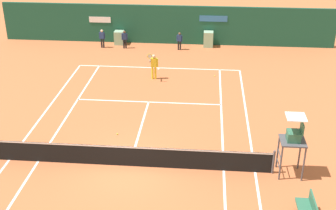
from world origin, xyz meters
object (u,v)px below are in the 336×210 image
player_on_baseline (154,65)px  tennis_ball_by_sideline (215,76)px  ball_kid_centre_post (125,38)px  tennis_ball_mid_court (117,134)px  player_bench (309,209)px  umpire_chair (294,138)px  ball_kid_left_post (179,40)px  ball_kid_right_post (102,37)px

player_on_baseline → tennis_ball_by_sideline: player_on_baseline is taller
player_on_baseline → ball_kid_centre_post: bearing=-70.0°
ball_kid_centre_post → tennis_ball_mid_court: (1.90, -12.90, -0.74)m
ball_kid_centre_post → player_bench: bearing=109.4°
umpire_chair → ball_kid_centre_post: (-9.60, 15.51, -0.94)m
umpire_chair → player_bench: umpire_chair is taller
ball_kid_left_post → ball_kid_centre_post: 4.04m
ball_kid_centre_post → tennis_ball_by_sideline: 8.31m
player_on_baseline → player_bench: bearing=112.5°
ball_kid_centre_post → tennis_ball_by_sideline: size_ratio=19.66×
player_on_baseline → tennis_ball_mid_court: player_on_baseline is taller
ball_kid_right_post → ball_kid_centre_post: 1.67m
player_on_baseline → tennis_ball_by_sideline: 3.95m
umpire_chair → ball_kid_left_post: bearing=19.7°
ball_kid_left_post → ball_kid_right_post: bearing=8.2°
player_bench → ball_kid_right_post: size_ratio=1.07×
player_on_baseline → ball_kid_right_post: size_ratio=1.32×
ball_kid_centre_post → tennis_ball_by_sideline: (6.60, -4.99, -0.74)m
umpire_chair → ball_kid_right_post: umpire_chair is taller
ball_kid_right_post → ball_kid_left_post: 5.71m
player_on_baseline → ball_kid_right_post: player_on_baseline is taller
tennis_ball_mid_court → player_bench: bearing=-35.2°
player_on_baseline → tennis_ball_mid_court: size_ratio=26.81×
ball_kid_left_post → tennis_ball_by_sideline: size_ratio=19.28×
player_on_baseline → tennis_ball_by_sideline: size_ratio=26.81×
player_bench → ball_kid_right_post: bearing=31.8°
ball_kid_right_post → ball_kid_left_post: ball_kid_right_post is taller
ball_kid_right_post → tennis_ball_mid_court: ball_kid_right_post is taller
umpire_chair → tennis_ball_by_sideline: (-3.00, 10.52, -1.67)m
player_on_baseline → ball_kid_right_post: 7.31m
umpire_chair → tennis_ball_mid_court: size_ratio=39.16×
umpire_chair → player_bench: 3.19m
umpire_chair → ball_kid_right_post: size_ratio=1.93×
ball_kid_centre_post → tennis_ball_mid_court: ball_kid_centre_post is taller
player_on_baseline → ball_kid_centre_post: (-2.83, 5.75, -0.18)m
tennis_ball_mid_court → tennis_ball_by_sideline: (4.70, 7.91, 0.00)m
umpire_chair → ball_kid_centre_post: size_ratio=1.99×
player_bench → tennis_ball_by_sideline: player_bench is taller
tennis_ball_by_sideline → player_on_baseline: bearing=-168.6°
ball_kid_left_post → tennis_ball_mid_court: (-2.14, -12.90, -0.72)m
ball_kid_right_post → tennis_ball_by_sideline: size_ratio=20.25×
player_bench → ball_kid_left_post: 19.34m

